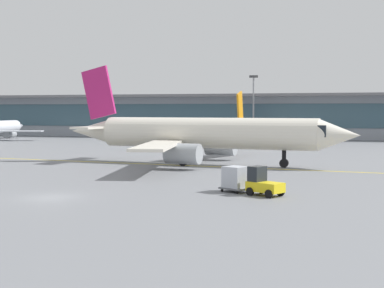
{
  "coord_description": "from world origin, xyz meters",
  "views": [
    {
      "loc": [
        20.85,
        -36.17,
        6.25
      ],
      "look_at": [
        5.99,
        15.73,
        3.0
      ],
      "focal_mm": 53.74,
      "sensor_mm": 36.0,
      "label": 1
    }
  ],
  "objects": [
    {
      "name": "taxiing_regional_jet",
      "position": [
        4.24,
        26.83,
        3.47
      ],
      "size": [
        34.97,
        32.34,
        11.58
      ],
      "rotation": [
        0.0,
        0.0,
        -0.1
      ],
      "color": "silver",
      "rests_on": "ground_plane"
    },
    {
      "name": "terminal_concourse",
      "position": [
        0.0,
        89.44,
        4.92
      ],
      "size": [
        206.5,
        11.0,
        9.6
      ],
      "color": "#8C939E",
      "rests_on": "ground_plane"
    },
    {
      "name": "cargo_dolly_lead",
      "position": [
        12.12,
        6.35,
        1.05
      ],
      "size": [
        2.61,
        2.41,
        1.94
      ],
      "rotation": [
        0.0,
        0.0,
        -0.5
      ],
      "color": "#595B60",
      "rests_on": "ground_plane"
    },
    {
      "name": "apron_light_mast_1",
      "position": [
        0.19,
        82.63,
        7.36
      ],
      "size": [
        1.8,
        0.36,
        13.36
      ],
      "color": "gray",
      "rests_on": "ground_plane"
    },
    {
      "name": "baggage_tug",
      "position": [
        14.39,
        5.11,
        0.89
      ],
      "size": [
        2.95,
        2.52,
        2.1
      ],
      "rotation": [
        0.0,
        0.0,
        -0.5
      ],
      "color": "yellow",
      "rests_on": "ground_plane"
    },
    {
      "name": "taxiway_centreline_stripe",
      "position": [
        4.69,
        24.79,
        0.0
      ],
      "size": [
        109.45,
        11.67,
        0.01
      ],
      "primitive_type": "cube",
      "rotation": [
        0.0,
        0.0,
        -0.1
      ],
      "color": "yellow",
      "rests_on": "ground_plane"
    },
    {
      "name": "gate_airplane_1",
      "position": [
        3.06,
        66.62,
        2.78
      ],
      "size": [
        25.98,
        27.92,
        9.26
      ],
      "rotation": [
        0.0,
        0.0,
        1.54
      ],
      "color": "silver",
      "rests_on": "ground_plane"
    },
    {
      "name": "ground_plane",
      "position": [
        0.0,
        0.0,
        0.0
      ],
      "size": [
        400.0,
        400.0,
        0.0
      ],
      "primitive_type": "plane",
      "color": "slate"
    }
  ]
}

